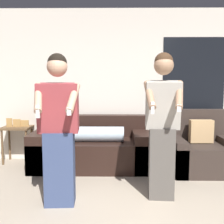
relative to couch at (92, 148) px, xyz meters
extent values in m
cube|color=silver|center=(0.60, 0.49, 1.03)|extent=(6.31, 0.06, 2.70)
cube|color=black|center=(1.79, 0.45, 1.23)|extent=(1.10, 0.01, 1.30)
cube|color=black|center=(0.00, -0.03, -0.08)|extent=(1.93, 0.88, 0.46)
cube|color=black|center=(0.00, 0.30, 0.34)|extent=(1.93, 0.22, 0.37)
cube|color=black|center=(-0.83, -0.03, -0.01)|extent=(0.28, 0.88, 0.60)
cube|color=black|center=(0.83, -0.03, -0.01)|extent=(0.28, 0.88, 0.60)
cylinder|color=silver|center=(0.00, -0.15, 0.27)|extent=(1.06, 0.24, 0.24)
cube|color=#332823|center=(1.76, -0.22, -0.09)|extent=(0.98, 0.83, 0.44)
cube|color=#332823|center=(1.76, 0.10, 0.39)|extent=(0.98, 0.20, 0.52)
cube|color=#332823|center=(1.37, -0.22, -0.04)|extent=(0.18, 0.83, 0.54)
cube|color=tan|center=(1.76, -0.15, 0.32)|extent=(0.36, 0.14, 0.36)
cube|color=brown|center=(-1.33, 0.23, 0.31)|extent=(0.49, 0.39, 0.04)
cylinder|color=brown|center=(-1.54, 0.08, -0.01)|extent=(0.04, 0.04, 0.60)
cylinder|color=brown|center=(-1.12, 0.08, -0.01)|extent=(0.04, 0.04, 0.60)
cylinder|color=brown|center=(-1.54, 0.39, -0.01)|extent=(0.04, 0.04, 0.60)
cylinder|color=brown|center=(-1.12, 0.39, -0.01)|extent=(0.04, 0.04, 0.60)
cube|color=tan|center=(-1.45, 0.21, 0.39)|extent=(0.10, 0.02, 0.17)
cube|color=tan|center=(-1.33, 0.23, 0.38)|extent=(0.13, 0.02, 0.15)
cube|color=tan|center=(-1.21, 0.25, 0.37)|extent=(0.16, 0.02, 0.13)
cube|color=#384770|center=(-0.25, -1.36, 0.11)|extent=(0.35, 0.26, 0.85)
cube|color=#99383D|center=(-0.25, -1.37, 0.81)|extent=(0.46, 0.29, 0.56)
sphere|color=tan|center=(-0.25, -1.38, 1.27)|extent=(0.23, 0.23, 0.23)
sphere|color=black|center=(-0.25, -1.37, 1.31)|extent=(0.21, 0.21, 0.21)
cylinder|color=tan|center=(-0.42, -1.53, 0.94)|extent=(0.16, 0.37, 0.32)
cube|color=white|center=(-0.38, -1.68, 0.80)|extent=(0.04, 0.04, 0.13)
cylinder|color=tan|center=(-0.05, -1.51, 0.94)|extent=(0.12, 0.36, 0.32)
cube|color=white|center=(-0.07, -1.66, 0.80)|extent=(0.05, 0.04, 0.08)
cube|color=#56514C|center=(0.96, -1.16, 0.12)|extent=(0.32, 0.26, 0.87)
cube|color=#ADA89E|center=(0.96, -1.18, 0.83)|extent=(0.42, 0.31, 0.58)
sphere|color=#A37A5B|center=(0.95, -1.19, 1.29)|extent=(0.23, 0.23, 0.23)
sphere|color=#3D2819|center=(0.95, -1.18, 1.33)|extent=(0.22, 0.22, 0.22)
cylinder|color=#A37A5B|center=(0.78, -1.32, 0.96)|extent=(0.11, 0.36, 0.33)
cube|color=white|center=(0.79, -1.47, 0.82)|extent=(0.04, 0.04, 0.13)
cylinder|color=#A37A5B|center=(1.11, -1.34, 0.96)|extent=(0.16, 0.36, 0.33)
cube|color=white|center=(1.07, -1.49, 0.82)|extent=(0.05, 0.04, 0.08)
camera|label=1|loc=(0.39, -4.27, 1.09)|focal=42.00mm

